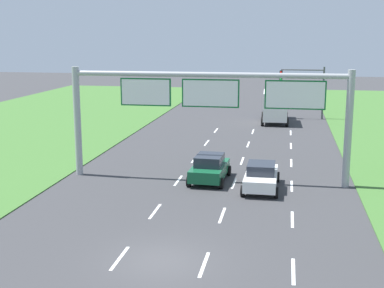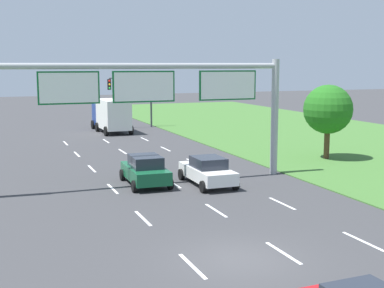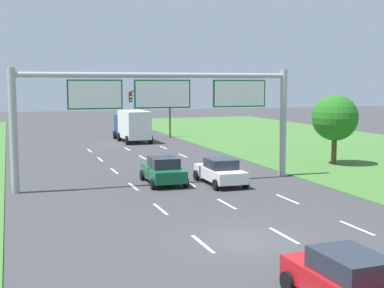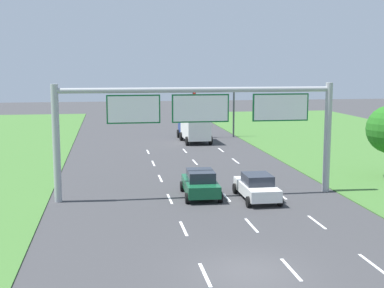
{
  "view_description": "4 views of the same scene",
  "coord_description": "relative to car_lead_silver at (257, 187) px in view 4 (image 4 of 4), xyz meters",
  "views": [
    {
      "loc": [
        4.75,
        -19.64,
        9.01
      ],
      "look_at": [
        -0.31,
        8.86,
        3.03
      ],
      "focal_mm": 50.0,
      "sensor_mm": 36.0,
      "label": 1
    },
    {
      "loc": [
        -7.93,
        -15.95,
        6.72
      ],
      "look_at": [
        1.84,
        9.31,
        2.64
      ],
      "focal_mm": 50.0,
      "sensor_mm": 36.0,
      "label": 2
    },
    {
      "loc": [
        -8.63,
        -18.72,
        6.16
      ],
      "look_at": [
        2.31,
        13.04,
        2.29
      ],
      "focal_mm": 50.0,
      "sensor_mm": 36.0,
      "label": 3
    },
    {
      "loc": [
        -5.32,
        -19.52,
        8.12
      ],
      "look_at": [
        -0.47,
        11.41,
        3.45
      ],
      "focal_mm": 50.0,
      "sensor_mm": 36.0,
      "label": 4
    }
  ],
  "objects": [
    {
      "name": "lane_dashes_inner_left",
      "position": [
        -5.19,
        -5.05,
        -0.79
      ],
      "size": [
        0.14,
        50.4,
        0.01
      ],
      "color": "white",
      "rests_on": "ground_plane"
    },
    {
      "name": "lane_dashes_inner_right",
      "position": [
        -1.69,
        -5.05,
        -0.79
      ],
      "size": [
        0.14,
        50.4,
        0.01
      ],
      "color": "white",
      "rests_on": "ground_plane"
    },
    {
      "name": "car_mid_lane",
      "position": [
        -3.25,
        1.24,
        0.04
      ],
      "size": [
        2.33,
        4.29,
        1.67
      ],
      "rotation": [
        0.0,
        0.0,
        -0.04
      ],
      "color": "#145633",
      "rests_on": "ground_plane"
    },
    {
      "name": "ground_plane",
      "position": [
        -3.44,
        -11.05,
        -0.79
      ],
      "size": [
        200.0,
        200.0,
        0.0
      ],
      "primitive_type": "plane",
      "color": "#38383A"
    },
    {
      "name": "box_truck",
      "position": [
        0.16,
        25.04,
        0.95
      ],
      "size": [
        2.84,
        7.17,
        3.27
      ],
      "rotation": [
        0.0,
        0.0,
        0.03
      ],
      "color": "navy",
      "rests_on": "ground_plane"
    },
    {
      "name": "sign_gantry",
      "position": [
        -3.21,
        1.31,
        4.17
      ],
      "size": [
        17.24,
        0.44,
        7.0
      ],
      "color": "#9EA0A5",
      "rests_on": "ground_plane"
    },
    {
      "name": "lane_dashes_slip",
      "position": [
        1.81,
        -5.05,
        -0.79
      ],
      "size": [
        0.14,
        50.4,
        0.01
      ],
      "color": "white",
      "rests_on": "ground_plane"
    },
    {
      "name": "car_lead_silver",
      "position": [
        0.0,
        0.0,
        0.0
      ],
      "size": [
        2.11,
        4.5,
        1.59
      ],
      "rotation": [
        0.0,
        0.0,
        -0.01
      ],
      "color": "white",
      "rests_on": "ground_plane"
    },
    {
      "name": "traffic_light_mast",
      "position": [
        3.21,
        27.83,
        3.07
      ],
      "size": [
        4.76,
        0.49,
        5.6
      ],
      "color": "#47494F",
      "rests_on": "ground_plane"
    }
  ]
}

